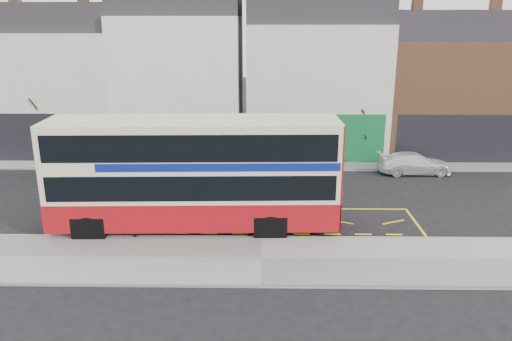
{
  "coord_description": "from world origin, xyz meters",
  "views": [
    {
      "loc": [
        0.06,
        -19.47,
        8.86
      ],
      "look_at": [
        -0.26,
        2.0,
        2.3
      ],
      "focal_mm": 35.0,
      "sensor_mm": 36.0,
      "label": 1
    }
  ],
  "objects_px": {
    "bus_stop_post": "(134,198)",
    "street_tree_right": "(363,114)",
    "car_grey": "(212,163)",
    "car_white": "(414,163)",
    "double_decker_bus": "(195,173)",
    "car_silver": "(137,160)",
    "street_tree_left": "(40,105)"
  },
  "relations": [
    {
      "from": "car_white",
      "to": "car_silver",
      "type": "bearing_deg",
      "value": 87.12
    },
    {
      "from": "bus_stop_post",
      "to": "street_tree_right",
      "type": "relative_size",
      "value": 0.62
    },
    {
      "from": "bus_stop_post",
      "to": "car_silver",
      "type": "xyz_separation_m",
      "value": [
        -2.43,
        9.98,
        -1.2
      ]
    },
    {
      "from": "street_tree_right",
      "to": "car_white",
      "type": "bearing_deg",
      "value": -43.28
    },
    {
      "from": "double_decker_bus",
      "to": "car_silver",
      "type": "distance_m",
      "value": 10.18
    },
    {
      "from": "double_decker_bus",
      "to": "bus_stop_post",
      "type": "relative_size",
      "value": 4.42
    },
    {
      "from": "bus_stop_post",
      "to": "car_white",
      "type": "relative_size",
      "value": 0.65
    },
    {
      "from": "double_decker_bus",
      "to": "street_tree_right",
      "type": "xyz_separation_m",
      "value": [
        9.16,
        10.92,
        0.51
      ]
    },
    {
      "from": "street_tree_left",
      "to": "car_grey",
      "type": "bearing_deg",
      "value": -13.17
    },
    {
      "from": "car_white",
      "to": "bus_stop_post",
      "type": "bearing_deg",
      "value": 122.4
    },
    {
      "from": "double_decker_bus",
      "to": "car_silver",
      "type": "bearing_deg",
      "value": 116.98
    },
    {
      "from": "car_white",
      "to": "street_tree_right",
      "type": "relative_size",
      "value": 0.95
    },
    {
      "from": "bus_stop_post",
      "to": "car_grey",
      "type": "height_order",
      "value": "bus_stop_post"
    },
    {
      "from": "double_decker_bus",
      "to": "car_silver",
      "type": "relative_size",
      "value": 3.3
    },
    {
      "from": "bus_stop_post",
      "to": "street_tree_right",
      "type": "bearing_deg",
      "value": 40.78
    },
    {
      "from": "car_silver",
      "to": "car_grey",
      "type": "xyz_separation_m",
      "value": [
        4.64,
        -0.44,
        -0.01
      ]
    },
    {
      "from": "car_white",
      "to": "street_tree_right",
      "type": "xyz_separation_m",
      "value": [
        -2.72,
        2.57,
        2.45
      ]
    },
    {
      "from": "car_grey",
      "to": "street_tree_right",
      "type": "height_order",
      "value": "street_tree_right"
    },
    {
      "from": "car_white",
      "to": "street_tree_right",
      "type": "bearing_deg",
      "value": 45.27
    },
    {
      "from": "double_decker_bus",
      "to": "bus_stop_post",
      "type": "distance_m",
      "value": 2.76
    },
    {
      "from": "car_grey",
      "to": "street_tree_left",
      "type": "distance_m",
      "value": 11.81
    },
    {
      "from": "street_tree_left",
      "to": "street_tree_right",
      "type": "xyz_separation_m",
      "value": [
        20.44,
        -0.0,
        -0.58
      ]
    },
    {
      "from": "car_grey",
      "to": "street_tree_right",
      "type": "bearing_deg",
      "value": -79.97
    },
    {
      "from": "double_decker_bus",
      "to": "street_tree_right",
      "type": "relative_size",
      "value": 2.72
    },
    {
      "from": "street_tree_right",
      "to": "double_decker_bus",
      "type": "bearing_deg",
      "value": -129.98
    },
    {
      "from": "bus_stop_post",
      "to": "street_tree_right",
      "type": "distance_m",
      "value": 16.78
    },
    {
      "from": "double_decker_bus",
      "to": "street_tree_left",
      "type": "xyz_separation_m",
      "value": [
        -11.28,
        10.92,
        1.08
      ]
    },
    {
      "from": "double_decker_bus",
      "to": "car_white",
      "type": "distance_m",
      "value": 14.65
    },
    {
      "from": "car_grey",
      "to": "car_white",
      "type": "xyz_separation_m",
      "value": [
        12.05,
        0.03,
        -0.0
      ]
    },
    {
      "from": "bus_stop_post",
      "to": "street_tree_left",
      "type": "relative_size",
      "value": 0.52
    },
    {
      "from": "car_silver",
      "to": "double_decker_bus",
      "type": "bearing_deg",
      "value": -163.86
    },
    {
      "from": "street_tree_left",
      "to": "street_tree_right",
      "type": "relative_size",
      "value": 1.19
    }
  ]
}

